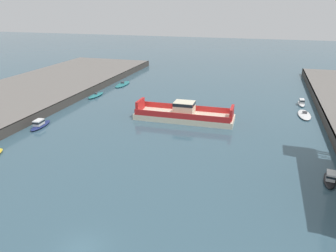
{
  "coord_description": "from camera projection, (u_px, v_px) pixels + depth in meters",
  "views": [
    {
      "loc": [
        14.4,
        -20.55,
        20.96
      ],
      "look_at": [
        0.0,
        27.66,
        2.0
      ],
      "focal_mm": 34.78,
      "sensor_mm": 36.0,
      "label": 1
    }
  ],
  "objects": [
    {
      "name": "ground_plane",
      "position": [
        81.0,
        249.0,
        29.67
      ],
      "size": [
        400.0,
        400.0,
        0.0
      ],
      "primitive_type": "plane",
      "color": "#385666"
    },
    {
      "name": "moored_boat_near_left",
      "position": [
        301.0,
        103.0,
        71.68
      ],
      "size": [
        1.48,
        4.86,
        1.4
      ],
      "color": "white",
      "rests_on": "ground"
    },
    {
      "name": "chain_ferry",
      "position": [
        184.0,
        114.0,
        62.23
      ],
      "size": [
        18.95,
        5.81,
        3.6
      ],
      "color": "beige",
      "rests_on": "ground"
    },
    {
      "name": "moored_boat_far_left",
      "position": [
        40.0,
        124.0,
        58.71
      ],
      "size": [
        2.23,
        5.78,
        1.48
      ],
      "color": "navy",
      "rests_on": "ground"
    },
    {
      "name": "moored_boat_upstream_b",
      "position": [
        123.0,
        84.0,
        89.36
      ],
      "size": [
        2.65,
        8.07,
        0.93
      ],
      "color": "#237075",
      "rests_on": "ground"
    },
    {
      "name": "moored_boat_far_right",
      "position": [
        330.0,
        178.0,
        40.63
      ],
      "size": [
        2.18,
        5.04,
        1.44
      ],
      "color": "black",
      "rests_on": "ground"
    },
    {
      "name": "moored_boat_upstream_a",
      "position": [
        96.0,
        95.0,
        78.26
      ],
      "size": [
        2.11,
        6.19,
        1.06
      ],
      "color": "#237075",
      "rests_on": "ground"
    },
    {
      "name": "moored_boat_mid_left",
      "position": [
        304.0,
        115.0,
        64.71
      ],
      "size": [
        2.64,
        6.79,
        0.98
      ],
      "color": "white",
      "rests_on": "ground"
    }
  ]
}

